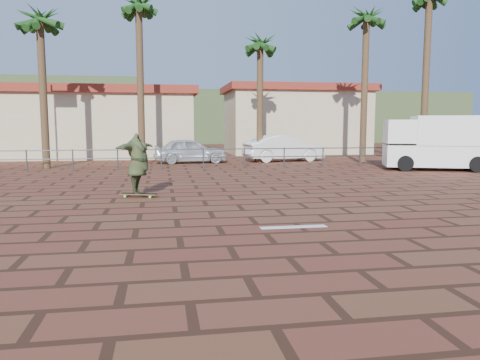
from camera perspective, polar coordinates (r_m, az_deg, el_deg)
name	(u,v)px	position (r m, az deg, el deg)	size (l,w,h in m)	color
ground	(250,217)	(10.77, 1.18, -4.52)	(120.00, 120.00, 0.00)	brown
paint_stripe	(294,227)	(9.78, 6.55, -5.70)	(1.40, 0.22, 0.01)	white
guardrail	(203,155)	(22.51, -4.49, 3.09)	(24.06, 0.06, 1.00)	#47494F
palm_far_left	(40,24)	(24.96, -23.22, 17.12)	(2.40, 2.40, 8.25)	brown
palm_left	(139,10)	(26.06, -12.26, 19.55)	(2.40, 2.40, 9.45)	brown
palm_center	(260,47)	(26.79, 2.48, 15.87)	(2.40, 2.40, 7.75)	brown
palm_right	(366,22)	(27.28, 15.17, 18.08)	(2.40, 2.40, 9.05)	brown
palm_far_right	(429,2)	(27.97, 22.07, 19.50)	(2.40, 2.40, 10.05)	brown
building_west	(100,122)	(32.63, -16.73, 6.76)	(12.60, 7.60, 4.50)	beige
building_east	(295,119)	(35.79, 6.71, 7.38)	(10.60, 6.60, 5.00)	beige
hill_front	(177,118)	(60.42, -7.71, 7.52)	(70.00, 18.00, 6.00)	#384C28
hill_back	(7,110)	(69.36, -26.54, 7.59)	(35.00, 14.00, 8.00)	#384C28
longboard	(139,194)	(13.97, -12.23, -1.71)	(1.13, 0.60, 0.11)	olive
skateboarder	(138,164)	(13.87, -12.32, 1.97)	(2.16, 0.59, 1.76)	#374223
campervan	(440,142)	(23.80, 23.20, 4.32)	(5.26, 3.55, 2.52)	white
car_silver	(190,151)	(26.15, -6.07, 3.59)	(1.63, 4.04, 1.38)	#B5B9BD
car_white	(284,148)	(27.30, 5.36, 3.89)	(1.61, 4.63, 1.52)	white
street_sign	(449,140)	(25.28, 24.11, 4.51)	(0.39, 0.18, 1.97)	gray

